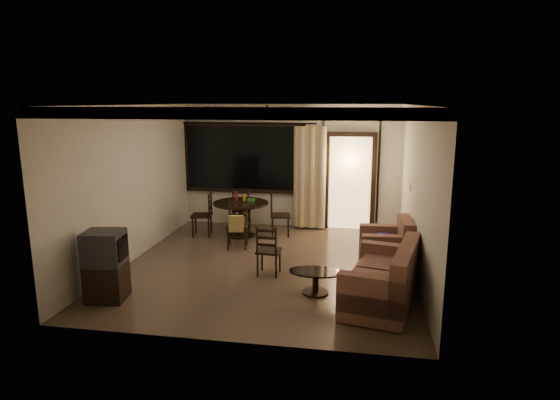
% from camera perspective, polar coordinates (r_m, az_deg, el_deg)
% --- Properties ---
extents(ground, '(5.50, 5.50, 0.00)m').
position_cam_1_polar(ground, '(8.42, -1.46, -7.92)').
color(ground, '#7F6651').
rests_on(ground, ground).
extents(room_shell, '(5.50, 6.70, 5.50)m').
position_cam_1_polar(room_shell, '(9.64, 3.99, 5.79)').
color(room_shell, beige).
rests_on(room_shell, ground).
extents(dining_table, '(1.18, 1.18, 0.96)m').
position_cam_1_polar(dining_table, '(10.08, -4.78, -1.14)').
color(dining_table, black).
rests_on(dining_table, ground).
extents(dining_chair_west, '(0.48, 0.48, 0.95)m').
position_cam_1_polar(dining_chair_west, '(10.26, -9.42, -2.77)').
color(dining_chair_west, black).
rests_on(dining_chair_west, ground).
extents(dining_chair_east, '(0.48, 0.48, 0.95)m').
position_cam_1_polar(dining_chair_east, '(10.11, -0.03, -2.82)').
color(dining_chair_east, black).
rests_on(dining_chair_east, ground).
extents(dining_chair_south, '(0.48, 0.53, 0.95)m').
position_cam_1_polar(dining_chair_south, '(9.33, -5.22, -4.01)').
color(dining_chair_south, black).
rests_on(dining_chair_south, ground).
extents(dining_chair_north, '(0.48, 0.48, 0.95)m').
position_cam_1_polar(dining_chair_north, '(10.70, -4.69, -2.04)').
color(dining_chair_north, black).
rests_on(dining_chair_north, ground).
extents(tv_cabinet, '(0.61, 0.56, 1.04)m').
position_cam_1_polar(tv_cabinet, '(7.31, -20.48, -7.50)').
color(tv_cabinet, black).
rests_on(tv_cabinet, ground).
extents(sofa, '(1.21, 1.79, 0.88)m').
position_cam_1_polar(sofa, '(6.90, 12.71, -9.68)').
color(sofa, '#4E2E24').
rests_on(sofa, ground).
extents(armchair, '(0.91, 0.91, 0.87)m').
position_cam_1_polar(armchair, '(8.39, 13.09, -5.72)').
color(armchair, '#4E2E24').
rests_on(armchair, ground).
extents(coffee_table, '(0.81, 0.49, 0.36)m').
position_cam_1_polar(coffee_table, '(7.19, 4.37, -9.50)').
color(coffee_table, black).
rests_on(coffee_table, ground).
extents(side_chair, '(0.40, 0.40, 0.87)m').
position_cam_1_polar(side_chair, '(7.89, -1.39, -7.30)').
color(side_chair, black).
rests_on(side_chair, ground).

